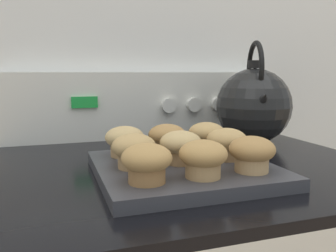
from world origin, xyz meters
TOP-DOWN VIEW (x-y plane):
  - wall_back at (0.00, 0.71)m, footprint 8.00×0.05m
  - control_panel at (0.00, 0.66)m, footprint 0.78×0.07m
  - muffin_pan at (-0.04, 0.26)m, footprint 0.31×0.31m
  - muffin_r0_c0 at (-0.13, 0.17)m, footprint 0.08×0.08m
  - muffin_r0_c1 at (-0.04, 0.17)m, footprint 0.08×0.08m
  - muffin_r0_c2 at (0.05, 0.17)m, footprint 0.08×0.08m
  - muffin_r1_c0 at (-0.13, 0.26)m, footprint 0.08×0.08m
  - muffin_r1_c1 at (-0.04, 0.26)m, footprint 0.08×0.08m
  - muffin_r1_c2 at (0.05, 0.26)m, footprint 0.08×0.08m
  - muffin_r2_c0 at (-0.13, 0.35)m, footprint 0.08×0.08m
  - muffin_r2_c1 at (-0.04, 0.35)m, footprint 0.08×0.08m
  - muffin_r2_c2 at (0.05, 0.35)m, footprint 0.08×0.08m
  - tea_kettle at (0.25, 0.48)m, footprint 0.20×0.23m

SIDE VIEW (x-z plane):
  - muffin_pan at x=-0.04m, z-range 0.90..0.92m
  - muffin_r0_c0 at x=-0.13m, z-range 0.92..0.98m
  - muffin_r0_c1 at x=-0.04m, z-range 0.92..0.98m
  - muffin_r0_c2 at x=0.05m, z-range 0.92..0.98m
  - muffin_r1_c0 at x=-0.13m, z-range 0.92..0.98m
  - muffin_r1_c1 at x=-0.04m, z-range 0.92..0.98m
  - muffin_r1_c2 at x=0.05m, z-range 0.92..0.98m
  - muffin_r2_c0 at x=-0.13m, z-range 0.92..0.98m
  - muffin_r2_c1 at x=-0.04m, z-range 0.92..0.98m
  - muffin_r2_c2 at x=0.05m, z-range 0.92..0.98m
  - control_panel at x=0.00m, z-range 0.90..1.09m
  - tea_kettle at x=0.25m, z-range 0.87..1.14m
  - wall_back at x=0.00m, z-range 0.00..2.40m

